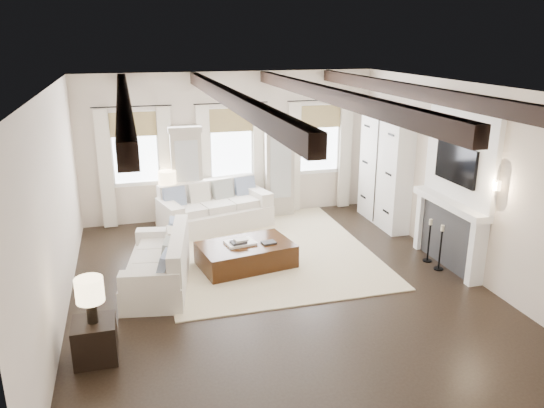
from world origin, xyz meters
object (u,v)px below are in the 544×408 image
object	(u,v)px
ottoman	(246,255)
side_table_back	(169,214)
sofa_left	(161,265)
side_table_front	(95,341)
sofa_back	(214,210)

from	to	relation	value
ottoman	side_table_back	xyz separation A→B (m)	(-1.12, 2.36, 0.10)
sofa_left	side_table_back	world-z (taller)	sofa_left
ottoman	side_table_front	xyz separation A→B (m)	(-2.45, -2.27, 0.05)
side_table_front	side_table_back	bearing A→B (deg)	73.97
ottoman	sofa_back	bearing A→B (deg)	85.21
sofa_left	ottoman	size ratio (longest dim) A/B	1.37
ottoman	side_table_back	size ratio (longest dim) A/B	2.62
sofa_back	side_table_back	bearing A→B (deg)	167.54
sofa_left	side_table_front	bearing A→B (deg)	-116.81
side_table_front	side_table_back	xyz separation A→B (m)	(1.33, 4.63, 0.04)
sofa_back	side_table_front	bearing A→B (deg)	-117.02
sofa_back	side_table_front	xyz separation A→B (m)	(-2.26, -4.43, -0.13)
side_table_front	side_table_back	world-z (taller)	side_table_back
sofa_back	sofa_left	bearing A→B (deg)	-117.19
side_table_back	sofa_back	bearing A→B (deg)	-12.46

